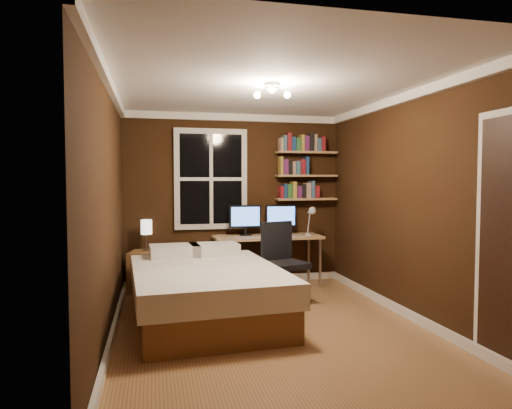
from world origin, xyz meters
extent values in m
plane|color=brown|center=(0.00, 0.00, 0.00)|extent=(4.20, 4.20, 0.00)
cube|color=black|center=(0.00, 2.10, 1.25)|extent=(3.20, 0.04, 2.50)
cube|color=black|center=(-1.60, 0.00, 1.25)|extent=(0.04, 4.20, 2.50)
cube|color=black|center=(1.60, 0.00, 1.25)|extent=(0.04, 4.20, 2.50)
cube|color=white|center=(0.00, 0.00, 2.50)|extent=(3.20, 4.20, 0.02)
cube|color=white|center=(-0.35, 2.06, 1.55)|extent=(1.06, 0.06, 1.46)
cube|color=tan|center=(1.08, 1.98, 1.25)|extent=(0.92, 0.22, 0.03)
cube|color=tan|center=(1.08, 1.98, 1.60)|extent=(0.92, 0.22, 0.03)
cube|color=tan|center=(1.08, 1.98, 1.95)|extent=(0.92, 0.22, 0.03)
cube|color=brown|center=(-0.62, 0.37, 0.17)|extent=(1.59, 2.17, 0.33)
cube|color=white|center=(-0.62, 0.37, 0.46)|extent=(1.68, 2.24, 0.25)
cube|color=silver|center=(-0.92, 1.17, 0.65)|extent=(0.63, 0.46, 0.15)
cube|color=silver|center=(-0.42, 1.20, 0.65)|extent=(0.63, 0.46, 0.15)
cube|color=brown|center=(-1.27, 1.85, 0.28)|extent=(0.54, 0.54, 0.56)
cube|color=silver|center=(-0.53, 1.99, 0.31)|extent=(0.42, 0.15, 0.63)
cube|color=tan|center=(0.43, 1.79, 0.72)|extent=(1.55, 0.58, 0.04)
cylinder|color=beige|center=(-0.28, 1.54, 0.35)|extent=(0.04, 0.04, 0.70)
cylinder|color=beige|center=(1.15, 1.54, 0.35)|extent=(0.04, 0.04, 0.70)
cylinder|color=beige|center=(-0.28, 2.04, 0.35)|extent=(0.04, 0.04, 0.70)
cylinder|color=beige|center=(1.15, 2.04, 0.35)|extent=(0.04, 0.04, 0.70)
cylinder|color=black|center=(0.39, 0.73, 0.03)|extent=(0.56, 0.56, 0.05)
cylinder|color=silver|center=(0.39, 0.73, 0.26)|extent=(0.06, 0.06, 0.42)
cube|color=black|center=(0.39, 0.73, 0.50)|extent=(0.58, 0.58, 0.07)
cube|color=black|center=(0.33, 0.92, 0.78)|extent=(0.43, 0.18, 0.48)
camera|label=1|loc=(-1.17, -4.55, 1.53)|focal=32.00mm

